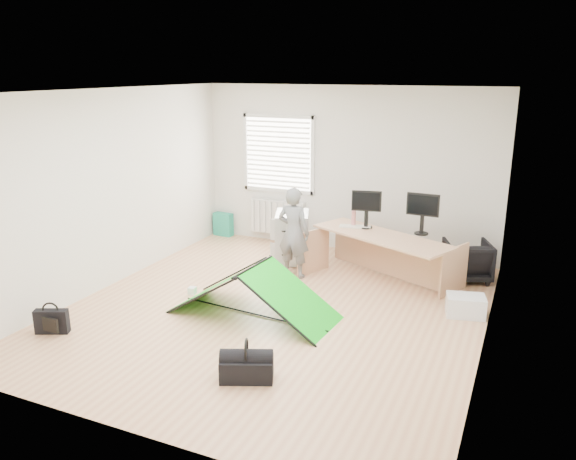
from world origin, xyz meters
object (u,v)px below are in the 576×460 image
at_px(desk, 380,259).
at_px(duffel_bag, 247,369).
at_px(kite, 253,291).
at_px(monitor_left, 366,214).
at_px(storage_crate, 466,306).
at_px(office_chair, 467,260).
at_px(monitor_right, 422,219).
at_px(laptop_bag, 52,321).
at_px(filing_cabinet, 292,237).
at_px(thermos, 354,219).
at_px(person, 294,233).

relative_size(desk, duffel_bag, 3.98).
bearing_deg(kite, monitor_left, 72.15).
distance_m(desk, storage_crate, 1.45).
bearing_deg(office_chair, monitor_right, 7.32).
distance_m(desk, laptop_bag, 4.34).
bearing_deg(kite, laptop_bag, -139.38).
relative_size(monitor_left, laptop_bag, 1.13).
bearing_deg(filing_cabinet, monitor_right, -23.59).
relative_size(office_chair, storage_crate, 1.38).
relative_size(thermos, storage_crate, 0.50).
distance_m(desk, thermos, 0.75).
distance_m(kite, duffel_bag, 1.51).
bearing_deg(duffel_bag, kite, 91.87).
bearing_deg(storage_crate, thermos, 151.37).
height_order(thermos, storage_crate, thermos).
relative_size(person, kite, 0.65).
xyz_separation_m(monitor_left, thermos, (-0.20, 0.01, -0.09)).
bearing_deg(filing_cabinet, storage_crate, -41.42).
distance_m(filing_cabinet, person, 0.76).
bearing_deg(thermos, monitor_left, -4.12).
bearing_deg(filing_cabinet, monitor_left, -25.22).
bearing_deg(laptop_bag, duffel_bag, -23.91).
relative_size(filing_cabinet, thermos, 3.40).
distance_m(desk, monitor_left, 0.69).
height_order(monitor_right, kite, monitor_right).
bearing_deg(monitor_right, office_chair, 31.66).
bearing_deg(monitor_right, duffel_bag, -104.19).
bearing_deg(storage_crate, laptop_bag, -150.66).
distance_m(monitor_right, duffel_bag, 3.60).
height_order(monitor_right, laptop_bag, monitor_right).
bearing_deg(storage_crate, desk, 152.14).
distance_m(filing_cabinet, thermos, 1.11).
xyz_separation_m(office_chair, laptop_bag, (-4.16, -3.71, -0.15)).
bearing_deg(duffel_bag, monitor_right, 50.39).
distance_m(storage_crate, duffel_bag, 3.00).
height_order(kite, duffel_bag, kite).
distance_m(person, kite, 1.49).
xyz_separation_m(desk, office_chair, (1.12, 0.62, -0.06)).
distance_m(office_chair, person, 2.53).
bearing_deg(person, thermos, -138.36).
xyz_separation_m(thermos, kite, (-0.64, -2.01, -0.50)).
relative_size(monitor_left, thermos, 1.85).
bearing_deg(monitor_left, office_chair, 2.31).
bearing_deg(desk, duffel_bag, -75.21).
xyz_separation_m(desk, duffel_bag, (-0.51, -3.08, -0.24)).
height_order(filing_cabinet, kite, filing_cabinet).
distance_m(filing_cabinet, laptop_bag, 3.79).
height_order(office_chair, duffel_bag, office_chair).
bearing_deg(filing_cabinet, desk, -34.69).
distance_m(desk, duffel_bag, 3.13).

